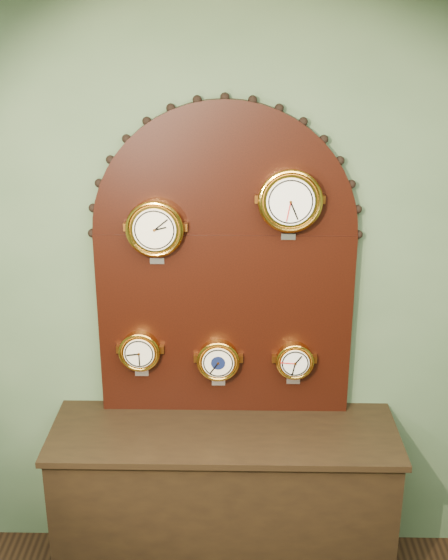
{
  "coord_description": "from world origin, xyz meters",
  "views": [
    {
      "loc": [
        0.05,
        -0.65,
        2.66
      ],
      "look_at": [
        0.0,
        2.25,
        1.58
      ],
      "focal_mm": 45.63,
      "sensor_mm": 36.0,
      "label": 1
    }
  ],
  "objects_px": {
    "display_board": "(225,256)",
    "arabic_clock": "(290,200)",
    "barometer": "(218,360)",
    "tide_clock": "(295,360)",
    "hygrometer": "(140,351)",
    "shop_counter": "(224,507)",
    "roman_clock": "(155,228)"
  },
  "relations": [
    {
      "from": "barometer",
      "to": "tide_clock",
      "type": "relative_size",
      "value": 1.09
    },
    {
      "from": "display_board",
      "to": "arabic_clock",
      "type": "distance_m",
      "value": 0.41
    },
    {
      "from": "display_board",
      "to": "tide_clock",
      "type": "relative_size",
      "value": 6.55
    },
    {
      "from": "roman_clock",
      "to": "hygrometer",
      "type": "height_order",
      "value": "roman_clock"
    },
    {
      "from": "barometer",
      "to": "roman_clock",
      "type": "bearing_deg",
      "value": -179.75
    },
    {
      "from": "shop_counter",
      "to": "tide_clock",
      "type": "xyz_separation_m",
      "value": [
        0.33,
        0.15,
        0.73
      ]
    },
    {
      "from": "shop_counter",
      "to": "hygrometer",
      "type": "relative_size",
      "value": 6.45
    },
    {
      "from": "display_board",
      "to": "arabic_clock",
      "type": "bearing_deg",
      "value": -13.34
    },
    {
      "from": "display_board",
      "to": "barometer",
      "type": "height_order",
      "value": "display_board"
    },
    {
      "from": "display_board",
      "to": "hygrometer",
      "type": "height_order",
      "value": "display_board"
    },
    {
      "from": "roman_clock",
      "to": "hygrometer",
      "type": "bearing_deg",
      "value": 179.02
    },
    {
      "from": "display_board",
      "to": "barometer",
      "type": "relative_size",
      "value": 5.99
    },
    {
      "from": "shop_counter",
      "to": "hygrometer",
      "type": "height_order",
      "value": "hygrometer"
    },
    {
      "from": "display_board",
      "to": "roman_clock",
      "type": "relative_size",
      "value": 4.95
    },
    {
      "from": "hygrometer",
      "to": "barometer",
      "type": "xyz_separation_m",
      "value": [
        0.37,
        -0.0,
        -0.04
      ]
    },
    {
      "from": "barometer",
      "to": "tide_clock",
      "type": "distance_m",
      "value": 0.36
    },
    {
      "from": "roman_clock",
      "to": "barometer",
      "type": "bearing_deg",
      "value": 0.25
    },
    {
      "from": "tide_clock",
      "to": "barometer",
      "type": "bearing_deg",
      "value": -179.87
    },
    {
      "from": "arabic_clock",
      "to": "tide_clock",
      "type": "bearing_deg",
      "value": 3.15
    },
    {
      "from": "shop_counter",
      "to": "display_board",
      "type": "distance_m",
      "value": 1.25
    },
    {
      "from": "shop_counter",
      "to": "barometer",
      "type": "height_order",
      "value": "barometer"
    },
    {
      "from": "arabic_clock",
      "to": "barometer",
      "type": "distance_m",
      "value": 0.84
    },
    {
      "from": "shop_counter",
      "to": "arabic_clock",
      "type": "xyz_separation_m",
      "value": [
        0.29,
        0.15,
        1.5
      ]
    },
    {
      "from": "shop_counter",
      "to": "roman_clock",
      "type": "relative_size",
      "value": 5.17
    },
    {
      "from": "tide_clock",
      "to": "arabic_clock",
      "type": "bearing_deg",
      "value": -176.85
    },
    {
      "from": "arabic_clock",
      "to": "hygrometer",
      "type": "xyz_separation_m",
      "value": [
        -0.69,
        0.0,
        -0.74
      ]
    },
    {
      "from": "arabic_clock",
      "to": "hygrometer",
      "type": "relative_size",
      "value": 1.34
    },
    {
      "from": "arabic_clock",
      "to": "shop_counter",
      "type": "bearing_deg",
      "value": -152.05
    },
    {
      "from": "arabic_clock",
      "to": "tide_clock",
      "type": "distance_m",
      "value": 0.78
    },
    {
      "from": "hygrometer",
      "to": "roman_clock",
      "type": "bearing_deg",
      "value": -0.98
    },
    {
      "from": "roman_clock",
      "to": "barometer",
      "type": "relative_size",
      "value": 1.21
    },
    {
      "from": "hygrometer",
      "to": "tide_clock",
      "type": "xyz_separation_m",
      "value": [
        0.74,
        0.0,
        -0.04
      ]
    }
  ]
}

